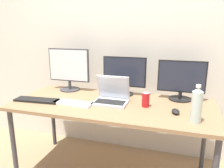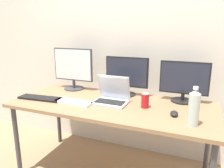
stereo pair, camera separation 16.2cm
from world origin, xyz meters
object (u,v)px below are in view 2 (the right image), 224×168
(keyboard_aux, at_px, (73,102))
(water_bottle, at_px, (194,108))
(monitor_center, at_px, (127,75))
(soda_can_near_keyboard, at_px, (145,101))
(laptop_silver, at_px, (112,96))
(mouse_by_keyboard, at_px, (174,113))
(monitor_left, at_px, (73,68))
(monitor_right, at_px, (184,82))
(work_desk, at_px, (112,109))
(keyboard_main, at_px, (40,98))

(keyboard_aux, distance_m, water_bottle, 1.04)
(monitor_center, xyz_separation_m, water_bottle, (0.66, -0.51, -0.08))
(soda_can_near_keyboard, bearing_deg, laptop_silver, 177.58)
(keyboard_aux, distance_m, mouse_by_keyboard, 0.89)
(monitor_left, relative_size, keyboard_aux, 1.28)
(monitor_right, distance_m, laptop_silver, 0.67)
(monitor_right, distance_m, mouse_by_keyboard, 0.42)
(monitor_right, height_order, soda_can_near_keyboard, monitor_right)
(monitor_left, height_order, soda_can_near_keyboard, monitor_left)
(monitor_left, xyz_separation_m, monitor_center, (0.61, 0.01, -0.03))
(monitor_left, relative_size, laptop_silver, 1.53)
(monitor_center, bearing_deg, work_desk, -97.63)
(water_bottle, bearing_deg, mouse_by_keyboard, 136.85)
(work_desk, distance_m, keyboard_main, 0.70)
(keyboard_aux, bearing_deg, mouse_by_keyboard, 5.99)
(keyboard_main, bearing_deg, monitor_center, 27.03)
(monitor_center, distance_m, laptop_silver, 0.32)
(keyboard_aux, relative_size, soda_can_near_keyboard, 2.87)
(mouse_by_keyboard, bearing_deg, work_desk, 160.14)
(work_desk, bearing_deg, keyboard_aux, -157.75)
(monitor_left, distance_m, mouse_by_keyboard, 1.21)
(laptop_silver, bearing_deg, keyboard_aux, -154.46)
(monitor_center, relative_size, mouse_by_keyboard, 4.39)
(work_desk, distance_m, monitor_center, 0.40)
(monitor_left, xyz_separation_m, mouse_by_keyboard, (1.13, -0.37, -0.22))
(monitor_left, xyz_separation_m, monitor_right, (1.16, 0.01, -0.05))
(keyboard_main, distance_m, water_bottle, 1.39)
(monitor_left, xyz_separation_m, keyboard_main, (-0.11, -0.43, -0.23))
(monitor_left, bearing_deg, soda_can_near_keyboard, -17.54)
(monitor_right, xyz_separation_m, laptop_silver, (-0.60, -0.27, -0.13))
(monitor_center, xyz_separation_m, soda_can_near_keyboard, (0.27, -0.29, -0.14))
(work_desk, distance_m, water_bottle, 0.76)
(work_desk, bearing_deg, mouse_by_keyboard, -8.90)
(mouse_by_keyboard, bearing_deg, keyboard_main, 171.96)
(work_desk, height_order, water_bottle, water_bottle)
(work_desk, xyz_separation_m, water_bottle, (0.70, -0.22, 0.19))
(keyboard_main, bearing_deg, soda_can_near_keyboard, 4.46)
(monitor_left, height_order, monitor_right, monitor_left)
(keyboard_aux, bearing_deg, water_bottle, -1.71)
(monitor_center, distance_m, keyboard_aux, 0.59)
(laptop_silver, relative_size, soda_can_near_keyboard, 2.41)
(laptop_silver, xyz_separation_m, keyboard_aux, (-0.32, -0.15, -0.05))
(keyboard_aux, height_order, soda_can_near_keyboard, soda_can_near_keyboard)
(work_desk, height_order, laptop_silver, laptop_silver)
(work_desk, distance_m, laptop_silver, 0.12)
(laptop_silver, relative_size, keyboard_aux, 0.84)
(work_desk, relative_size, monitor_right, 4.17)
(mouse_by_keyboard, bearing_deg, laptop_silver, 158.54)
(work_desk, height_order, monitor_left, monitor_left)
(monitor_left, bearing_deg, work_desk, -26.17)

